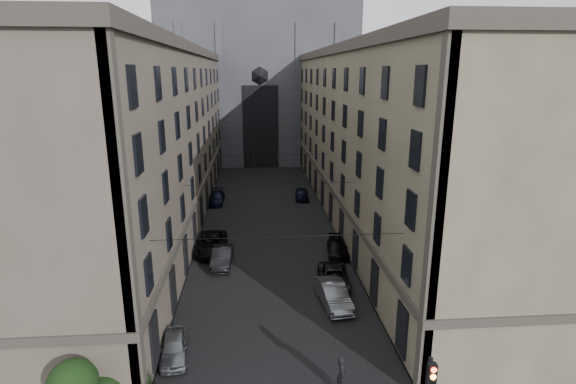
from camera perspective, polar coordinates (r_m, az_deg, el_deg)
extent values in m
cube|color=#383533|center=(52.53, -14.32, -3.37)|extent=(7.00, 80.00, 0.15)
cube|color=#383533|center=(53.06, 8.64, -2.87)|extent=(7.00, 80.00, 0.15)
cube|color=#4B4139|center=(51.12, -18.30, 6.14)|extent=(13.00, 60.00, 18.00)
cube|color=#38332D|center=(50.64, -19.21, 16.69)|extent=(13.60, 60.60, 0.90)
cube|color=#38332D|center=(52.03, -17.87, 0.92)|extent=(13.40, 60.30, 0.50)
cube|color=brown|center=(51.82, 12.29, 6.67)|extent=(13.00, 60.00, 18.00)
cube|color=#38332D|center=(51.34, 12.90, 17.09)|extent=(13.60, 60.60, 0.90)
cube|color=#38332D|center=(52.71, 12.00, 1.50)|extent=(13.40, 60.30, 0.50)
cube|color=#2D2D33|center=(88.13, -3.72, 14.24)|extent=(34.00, 22.00, 30.00)
cube|color=black|center=(77.63, -3.49, 8.21)|extent=(6.00, 0.30, 14.00)
cube|color=black|center=(20.17, 17.78, -21.19)|extent=(0.34, 0.30, 1.00)
cylinder|color=#FF0C07|center=(19.87, 18.04, -20.70)|extent=(0.22, 0.05, 0.22)
cylinder|color=orange|center=(20.05, 17.96, -21.45)|extent=(0.22, 0.05, 0.22)
cylinder|color=black|center=(20.24, 17.88, -22.18)|extent=(0.22, 0.05, 0.22)
sphere|color=black|center=(23.57, -25.66, -21.09)|extent=(2.20, 2.20, 2.20)
cylinder|color=black|center=(24.77, -1.12, -5.72)|extent=(14.00, 0.03, 0.03)
cylinder|color=black|center=(36.22, -2.24, 1.03)|extent=(14.00, 0.03, 0.03)
cylinder|color=black|center=(48.93, -2.85, 4.73)|extent=(14.00, 0.03, 0.03)
cylinder|color=black|center=(61.76, -3.22, 6.90)|extent=(14.00, 0.03, 0.03)
cylinder|color=black|center=(73.65, -3.44, 8.22)|extent=(14.00, 0.03, 0.03)
cylinder|color=black|center=(49.97, -4.38, 4.46)|extent=(0.03, 60.00, 0.03)
cylinder|color=black|center=(50.04, -1.39, 4.51)|extent=(0.03, 60.00, 0.03)
imported|color=slate|center=(28.61, -14.28, -18.55)|extent=(2.05, 4.09, 1.34)
imported|color=black|center=(39.61, -8.35, -8.15)|extent=(1.83, 4.73, 1.53)
imported|color=black|center=(42.50, -9.71, -6.48)|extent=(2.75, 5.93, 1.65)
imported|color=black|center=(57.86, -9.13, -0.71)|extent=(2.18, 5.01, 1.44)
imported|color=slate|center=(33.16, 5.79, -12.83)|extent=(2.25, 5.06, 1.61)
imported|color=black|center=(35.97, 5.82, -10.69)|extent=(2.76, 5.22, 1.40)
imported|color=black|center=(41.64, 6.32, -7.05)|extent=(2.37, 4.75, 1.33)
imported|color=black|center=(58.85, 1.76, -0.26)|extent=(1.95, 4.27, 1.42)
imported|color=black|center=(25.53, 6.79, -21.93)|extent=(0.61, 0.79, 1.94)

